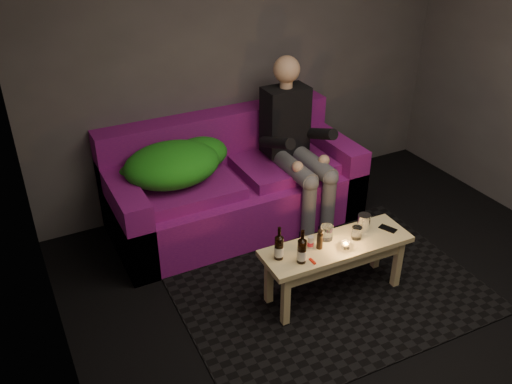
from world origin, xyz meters
TOP-DOWN VIEW (x-y plane):
  - floor at (0.00, 0.00)m, footprint 4.50×4.50m
  - room at (0.00, 0.47)m, footprint 4.50×4.50m
  - rug at (-0.15, 0.61)m, footprint 2.24×1.66m
  - sofa at (-0.38, 1.82)m, footprint 2.14×0.96m
  - green_blanket at (-0.87, 1.81)m, footprint 0.94×0.64m
  - person at (0.14, 1.65)m, footprint 0.38×0.89m
  - coffee_table at (-0.15, 0.56)m, footprint 1.11×0.38m
  - beer_bottle_a at (-0.60, 0.60)m, footprint 0.06×0.06m
  - beer_bottle_b at (-0.48, 0.50)m, footprint 0.06×0.06m
  - salt_shaker at (-0.34, 0.61)m, footprint 0.05×0.05m
  - pepper_mill at (-0.29, 0.58)m, footprint 0.05×0.05m
  - tumbler_back at (-0.19, 0.65)m, footprint 0.12×0.12m
  - tealight at (-0.13, 0.50)m, footprint 0.06×0.06m
  - tumbler_front at (0.01, 0.56)m, footprint 0.10×0.10m
  - steel_cup at (0.12, 0.62)m, footprint 0.11×0.11m
  - smartphone at (0.28, 0.55)m, footprint 0.11×0.14m
  - red_lighter at (-0.42, 0.47)m, footprint 0.02×0.07m

SIDE VIEW (x-z plane):
  - floor at x=0.00m, z-range 0.00..0.00m
  - rug at x=-0.15m, z-range 0.00..0.01m
  - sofa at x=-0.38m, z-range -0.13..0.79m
  - coffee_table at x=-0.15m, z-range 0.14..0.59m
  - smartphone at x=0.28m, z-range 0.45..0.46m
  - red_lighter at x=-0.42m, z-range 0.45..0.46m
  - tealight at x=-0.13m, z-range 0.45..0.50m
  - salt_shaker at x=-0.34m, z-range 0.45..0.54m
  - tumbler_front at x=0.01m, z-range 0.45..0.54m
  - tumbler_back at x=-0.19m, z-range 0.45..0.56m
  - pepper_mill at x=-0.29m, z-range 0.45..0.57m
  - steel_cup at x=0.12m, z-range 0.45..0.58m
  - beer_bottle_a at x=-0.60m, z-range 0.42..0.66m
  - beer_bottle_b at x=-0.48m, z-range 0.42..0.67m
  - green_blanket at x=-0.87m, z-range 0.53..0.85m
  - person at x=0.14m, z-range 0.03..1.45m
  - room at x=0.00m, z-range -0.61..3.89m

